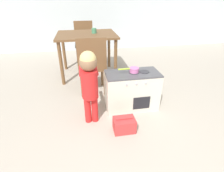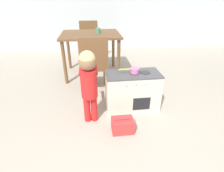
# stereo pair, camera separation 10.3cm
# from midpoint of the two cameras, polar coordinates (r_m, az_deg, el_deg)

# --- Properties ---
(play_kitchen) EXTENTS (0.69, 0.36, 0.52)m
(play_kitchen) POSITION_cam_midpoint_polar(r_m,az_deg,el_deg) (2.34, 7.87, -1.61)
(play_kitchen) COLOR silver
(play_kitchen) RESTS_ON ground_plane
(toy_pot) EXTENTS (0.27, 0.12, 0.06)m
(toy_pot) POSITION_cam_midpoint_polar(r_m,az_deg,el_deg) (2.21, 8.63, 5.15)
(toy_pot) COLOR pink
(toy_pot) RESTS_ON play_kitchen
(child_figure) EXTENTS (0.21, 0.35, 0.89)m
(child_figure) POSITION_cam_midpoint_polar(r_m,az_deg,el_deg) (1.93, -6.18, 2.63)
(child_figure) COLOR red
(child_figure) RESTS_ON ground_plane
(toy_basket) EXTENTS (0.24, 0.17, 0.18)m
(toy_basket) POSITION_cam_midpoint_polar(r_m,az_deg,el_deg) (2.03, 4.94, -12.65)
(toy_basket) COLOR #D13838
(toy_basket) RESTS_ON ground_plane
(dining_table) EXTENTS (1.04, 0.84, 0.78)m
(dining_table) POSITION_cam_midpoint_polar(r_m,az_deg,el_deg) (3.27, -6.06, 14.83)
(dining_table) COLOR brown
(dining_table) RESTS_ON ground_plane
(dining_chair_near) EXTENTS (0.40, 0.40, 0.89)m
(dining_chair_near) POSITION_cam_midpoint_polar(r_m,az_deg,el_deg) (2.61, -4.78, 7.04)
(dining_chair_near) COLOR brown
(dining_chair_near) RESTS_ON ground_plane
(dining_chair_far) EXTENTS (0.40, 0.40, 0.89)m
(dining_chair_far) POSITION_cam_midpoint_polar(r_m,az_deg,el_deg) (4.03, -6.69, 14.37)
(dining_chair_far) COLOR brown
(dining_chair_far) RESTS_ON ground_plane
(cup_on_table) EXTENTS (0.09, 0.09, 0.09)m
(cup_on_table) POSITION_cam_midpoint_polar(r_m,az_deg,el_deg) (3.27, -3.67, 17.62)
(cup_on_table) COLOR #478E66
(cup_on_table) RESTS_ON dining_table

